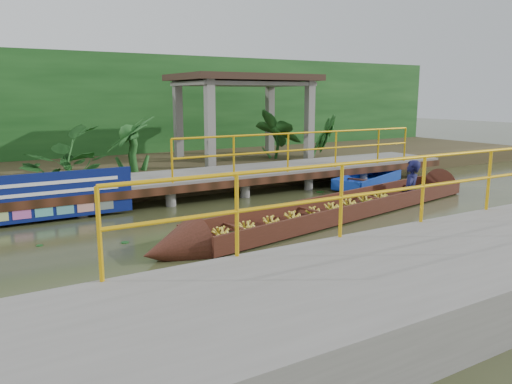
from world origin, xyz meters
TOP-DOWN VIEW (x-y plane):
  - ground at (0.00, 0.00)m, footprint 80.00×80.00m
  - land_strip at (0.00, 7.50)m, footprint 30.00×8.00m
  - far_dock at (0.02, 3.43)m, footprint 16.00×2.06m
  - near_dock at (1.00, -4.20)m, footprint 18.00×2.40m
  - pavilion at (3.00, 6.30)m, footprint 4.40×3.00m
  - foliage_backdrop at (0.00, 10.00)m, footprint 30.00×0.80m
  - vendor_boat at (2.29, -0.00)m, footprint 9.92×2.78m
  - moored_blue_boat at (5.49, 2.56)m, footprint 3.31×1.99m
  - blue_banner at (-3.54, 2.48)m, footprint 3.10×0.04m
  - tropical_plants at (-1.25, 5.30)m, footprint 14.08×1.08m

SIDE VIEW (x-z plane):
  - ground at x=0.00m, z-range 0.00..0.00m
  - moored_blue_boat at x=5.49m, z-range -0.25..0.52m
  - land_strip at x=0.00m, z-range 0.00..0.45m
  - vendor_boat at x=2.29m, z-range -0.85..1.35m
  - near_dock at x=1.00m, z-range -0.56..1.16m
  - far_dock at x=0.02m, z-range -0.35..1.30m
  - blue_banner at x=-3.54m, z-range 0.07..1.04m
  - tropical_plants at x=-1.25m, z-range 0.45..1.80m
  - foliage_backdrop at x=0.00m, z-range 0.00..4.00m
  - pavilion at x=3.00m, z-range 1.32..4.32m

